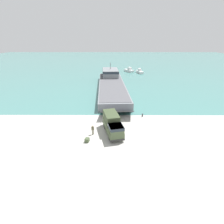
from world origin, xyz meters
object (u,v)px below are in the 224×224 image
object	(u,v)px
military_truck	(113,124)
moored_boat_a	(129,70)
soldier_on_ramp	(93,129)
landing_craft	(111,83)
moored_boat_b	(140,72)
mooring_bollard	(142,115)
cargo_crate	(87,140)

from	to	relation	value
military_truck	moored_boat_a	distance (m)	60.48
soldier_on_ramp	moored_boat_a	bearing A→B (deg)	144.68
landing_craft	moored_boat_a	world-z (taller)	landing_craft
moored_boat_a	moored_boat_b	distance (m)	5.85
military_truck	moored_boat_b	bearing A→B (deg)	154.15
moored_boat_a	moored_boat_b	xyz separation A→B (m)	(4.75, -3.41, -0.04)
soldier_on_ramp	moored_boat_b	bearing A→B (deg)	139.57
mooring_bollard	cargo_crate	size ratio (longest dim) A/B	1.01
military_truck	mooring_bollard	world-z (taller)	military_truck
soldier_on_ramp	cargo_crate	bearing A→B (deg)	-40.97
moored_boat_b	cargo_crate	bearing A→B (deg)	57.58
mooring_bollard	landing_craft	bearing A→B (deg)	106.38
moored_boat_b	cargo_crate	distance (m)	61.89
soldier_on_ramp	moored_boat_a	xyz separation A→B (m)	(11.43, 60.60, -0.22)
soldier_on_ramp	moored_boat_b	size ratio (longest dim) A/B	0.32
moored_boat_b	cargo_crate	xyz separation A→B (m)	(-16.87, -59.55, -0.41)
mooring_bollard	cargo_crate	bearing A→B (deg)	-136.98
soldier_on_ramp	moored_boat_b	xyz separation A→B (m)	(16.18, 57.19, -0.26)
moored_boat_a	moored_boat_b	world-z (taller)	moored_boat_a
landing_craft	moored_boat_b	bearing A→B (deg)	60.70
landing_craft	moored_boat_a	distance (m)	31.37
military_truck	soldier_on_ramp	distance (m)	3.55
landing_craft	soldier_on_ramp	distance (m)	30.55
soldier_on_ramp	cargo_crate	world-z (taller)	soldier_on_ramp
soldier_on_ramp	mooring_bollard	distance (m)	12.27
soldier_on_ramp	cargo_crate	distance (m)	2.54
moored_boat_b	landing_craft	bearing A→B (deg)	47.21
military_truck	mooring_bollard	size ratio (longest dim) A/B	9.77
landing_craft	cargo_crate	xyz separation A→B (m)	(-3.69, -32.75, -1.34)
landing_craft	mooring_bollard	xyz separation A→B (m)	(6.76, -23.00, -1.24)
military_truck	moored_boat_b	world-z (taller)	military_truck
cargo_crate	mooring_bollard	bearing A→B (deg)	43.02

